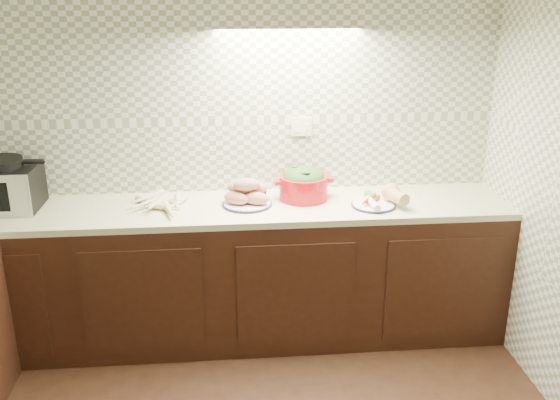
{
  "coord_description": "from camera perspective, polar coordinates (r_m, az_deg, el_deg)",
  "views": [
    {
      "loc": [
        0.05,
        -2.09,
        2.24
      ],
      "look_at": [
        0.36,
        1.25,
        1.02
      ],
      "focal_mm": 40.0,
      "sensor_mm": 36.0,
      "label": 1
    }
  ],
  "objects": [
    {
      "name": "parsnip_pile",
      "position": [
        3.85,
        -11.04,
        -0.24
      ],
      "size": [
        0.38,
        0.37,
        0.08
      ],
      "color": "#F7E9C4",
      "rests_on": "counter"
    },
    {
      "name": "onion_bowl",
      "position": [
        3.94,
        -2.26,
        0.69
      ],
      "size": [
        0.14,
        0.14,
        0.1
      ],
      "color": "black",
      "rests_on": "counter"
    },
    {
      "name": "dutch_oven",
      "position": [
        3.91,
        2.17,
        1.54
      ],
      "size": [
        0.38,
        0.33,
        0.21
      ],
      "rotation": [
        0.0,
        0.0,
        0.1
      ],
      "color": "#B70F19",
      "rests_on": "counter"
    },
    {
      "name": "veg_plate",
      "position": [
        3.88,
        9.3,
        0.23
      ],
      "size": [
        0.34,
        0.33,
        0.13
      ],
      "rotation": [
        0.0,
        0.0,
        0.23
      ],
      "color": "#191845",
      "rests_on": "counter"
    },
    {
      "name": "toaster_oven",
      "position": [
        4.09,
        -24.15,
        1.19
      ],
      "size": [
        0.44,
        0.35,
        0.31
      ],
      "rotation": [
        0.0,
        0.0,
        -0.02
      ],
      "color": "black",
      "rests_on": "counter"
    },
    {
      "name": "counter",
      "position": [
        3.38,
        -17.43,
        -13.02
      ],
      "size": [
        3.6,
        3.6,
        0.9
      ],
      "color": "black",
      "rests_on": "ground"
    },
    {
      "name": "room",
      "position": [
        2.18,
        -6.47,
        3.59
      ],
      "size": [
        3.6,
        3.6,
        2.6
      ],
      "color": "black",
      "rests_on": "ground"
    },
    {
      "name": "sweet_potato_plate",
      "position": [
        3.83,
        -3.06,
        0.47
      ],
      "size": [
        0.31,
        0.31,
        0.18
      ],
      "rotation": [
        0.0,
        0.0,
        -0.04
      ],
      "color": "#191845",
      "rests_on": "counter"
    }
  ]
}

